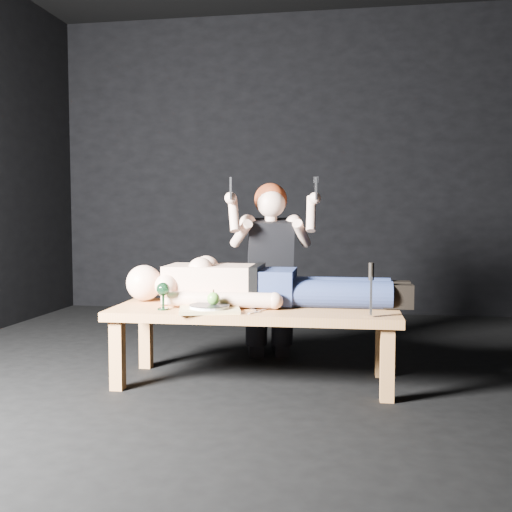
# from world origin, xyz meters

# --- Properties ---
(ground) EXTENTS (5.00, 5.00, 0.00)m
(ground) POSITION_xyz_m (0.00, 0.00, 0.00)
(ground) COLOR black
(ground) RESTS_ON ground
(back_wall) EXTENTS (5.00, 0.00, 5.00)m
(back_wall) POSITION_xyz_m (0.00, 2.50, 1.50)
(back_wall) COLOR black
(back_wall) RESTS_ON ground
(table) EXTENTS (1.68, 0.66, 0.45)m
(table) POSITION_xyz_m (-0.04, -0.17, 0.23)
(table) COLOR #A66D40
(table) RESTS_ON ground
(lying_man) EXTENTS (1.83, 0.59, 0.29)m
(lying_man) POSITION_xyz_m (0.02, -0.02, 0.59)
(lying_man) COLOR #DFAC8C
(lying_man) RESTS_ON table
(kneeling_woman) EXTENTS (0.80, 0.86, 1.24)m
(kneeling_woman) POSITION_xyz_m (-0.04, 0.47, 0.62)
(kneeling_woman) COLOR black
(kneeling_woman) RESTS_ON ground
(serving_tray) EXTENTS (0.39, 0.32, 0.02)m
(serving_tray) POSITION_xyz_m (-0.26, -0.36, 0.46)
(serving_tray) COLOR tan
(serving_tray) RESTS_ON table
(plate) EXTENTS (0.27, 0.27, 0.02)m
(plate) POSITION_xyz_m (-0.26, -0.36, 0.48)
(plate) COLOR white
(plate) RESTS_ON serving_tray
(apple) EXTENTS (0.07, 0.07, 0.07)m
(apple) POSITION_xyz_m (-0.24, -0.35, 0.52)
(apple) COLOR #529228
(apple) RESTS_ON plate
(goblet) EXTENTS (0.08, 0.08, 0.16)m
(goblet) POSITION_xyz_m (-0.54, -0.33, 0.53)
(goblet) COLOR black
(goblet) RESTS_ON table
(fork_flat) EXTENTS (0.02, 0.18, 0.01)m
(fork_flat) POSITION_xyz_m (-0.39, -0.38, 0.45)
(fork_flat) COLOR #B2B2B7
(fork_flat) RESTS_ON table
(knife_flat) EXTENTS (0.09, 0.17, 0.01)m
(knife_flat) POSITION_xyz_m (0.01, -0.32, 0.45)
(knife_flat) COLOR #B2B2B7
(knife_flat) RESTS_ON table
(spoon_flat) EXTENTS (0.10, 0.16, 0.01)m
(spoon_flat) POSITION_xyz_m (-0.02, -0.28, 0.45)
(spoon_flat) COLOR #B2B2B7
(spoon_flat) RESTS_ON table
(carving_knife) EXTENTS (0.04, 0.04, 0.29)m
(carving_knife) POSITION_xyz_m (0.63, -0.38, 0.60)
(carving_knife) COLOR #B2B2B7
(carving_knife) RESTS_ON table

